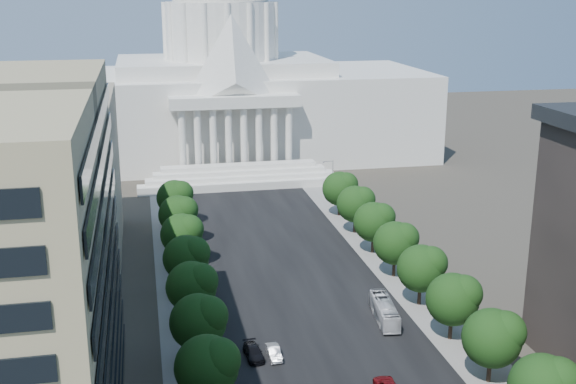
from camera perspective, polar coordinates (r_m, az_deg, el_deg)
road_asphalt at (r=129.56m, az=-0.13°, el=-6.28°), size 30.00×260.00×0.01m
sidewalk_left at (r=127.46m, az=-8.59°, el=-6.85°), size 8.00×260.00×0.02m
sidewalk_right at (r=134.35m, az=7.88°, el=-5.61°), size 8.00×260.00×0.02m
capitol at (r=215.83m, az=-5.18°, el=8.09°), size 120.00×56.00×73.00m
office_block_left_far at (r=134.28m, az=-21.55°, el=0.13°), size 38.00×52.00×30.00m
tree_l_d at (r=86.72m, az=-6.23°, el=-13.45°), size 7.79×7.60×9.97m
tree_l_e at (r=97.35m, az=-6.92°, el=-10.04°), size 7.79×7.60×9.97m
tree_l_f at (r=108.27m, az=-7.46°, el=-7.31°), size 7.79×7.60×9.97m
tree_l_g at (r=119.39m, az=-7.90°, el=-5.08°), size 7.79×7.60×9.97m
tree_l_h at (r=130.67m, az=-8.26°, el=-3.24°), size 7.79×7.60×9.97m
tree_l_i at (r=142.06m, az=-8.57°, el=-1.68°), size 7.79×7.60×9.97m
tree_l_j at (r=153.55m, az=-8.82°, el=-0.37°), size 7.79×7.60×9.97m
tree_r_d at (r=96.21m, az=16.05°, el=-10.91°), size 7.79×7.60×9.97m
tree_r_e at (r=105.89m, az=13.08°, el=-8.15°), size 7.79×7.60×9.97m
tree_r_f at (r=116.00m, az=10.65°, el=-5.84°), size 7.79×7.60×9.97m
tree_r_g at (r=126.44m, az=8.63°, el=-3.91°), size 7.79×7.60×9.97m
tree_r_h at (r=137.14m, az=6.92°, el=-2.26°), size 7.79×7.60×9.97m
tree_r_i at (r=148.04m, az=5.47°, el=-0.86°), size 7.79×7.60×9.97m
tree_r_j at (r=159.10m, az=4.22°, el=0.35°), size 7.79×7.60×9.97m
streetlight_c at (r=106.93m, az=13.79°, el=-8.32°), size 2.61×0.44×9.00m
streetlight_d at (r=128.23m, az=9.09°, el=-3.94°), size 2.61×0.44×9.00m
streetlight_e at (r=150.68m, az=5.79°, el=-0.82°), size 2.61×0.44×9.00m
streetlight_f at (r=173.82m, az=3.37°, el=1.49°), size 2.61×0.44×9.00m
car_silver at (r=100.89m, az=-1.13°, el=-12.56°), size 1.76×4.71×1.54m
car_dark_b at (r=100.96m, az=-2.75°, el=-12.55°), size 2.61×5.55×1.57m
city_bus at (r=111.81m, az=7.63°, el=-9.29°), size 3.88×11.34×3.10m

